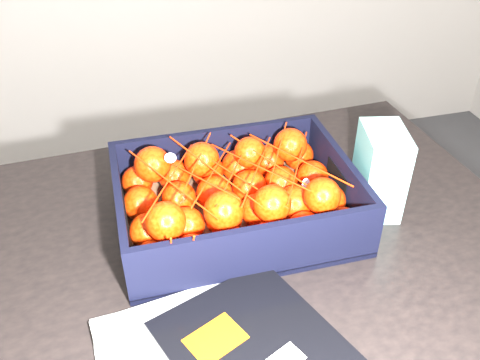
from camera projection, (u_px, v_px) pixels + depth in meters
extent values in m
cube|color=black|center=(191.00, 274.00, 0.85)|extent=(1.24, 0.87, 0.04)
cylinder|color=black|center=(369.00, 242.00, 1.46)|extent=(0.06, 0.06, 0.71)
cube|color=black|center=(265.00, 358.00, 0.68)|extent=(0.29, 0.34, 0.01)
cube|color=#D65D0B|center=(216.00, 339.00, 0.70)|extent=(0.09, 0.08, 0.00)
cube|color=brown|center=(236.00, 218.00, 0.93)|extent=(0.40, 0.30, 0.01)
cube|color=black|center=(217.00, 153.00, 1.01)|extent=(0.40, 0.01, 0.11)
cube|color=black|center=(259.00, 253.00, 0.79)|extent=(0.40, 0.01, 0.11)
cube|color=black|center=(122.00, 216.00, 0.86)|extent=(0.01, 0.28, 0.11)
cube|color=black|center=(340.00, 180.00, 0.94)|extent=(0.01, 0.28, 0.11)
sphere|color=#FF2905|center=(154.00, 260.00, 0.79)|extent=(0.06, 0.06, 0.06)
sphere|color=#FF2905|center=(148.00, 231.00, 0.84)|extent=(0.06, 0.06, 0.06)
sphere|color=#FF2905|center=(140.00, 203.00, 0.90)|extent=(0.06, 0.06, 0.06)
sphere|color=#FF2905|center=(137.00, 181.00, 0.95)|extent=(0.06, 0.06, 0.06)
sphere|color=#FF2905|center=(192.00, 253.00, 0.80)|extent=(0.06, 0.06, 0.06)
sphere|color=#FF2905|center=(187.00, 225.00, 0.85)|extent=(0.06, 0.06, 0.06)
sphere|color=#FF2905|center=(179.00, 198.00, 0.91)|extent=(0.06, 0.06, 0.06)
sphere|color=#FF2905|center=(174.00, 175.00, 0.97)|extent=(0.06, 0.06, 0.06)
sphere|color=#FF2905|center=(233.00, 247.00, 0.81)|extent=(0.06, 0.06, 0.06)
sphere|color=#FF2905|center=(223.00, 217.00, 0.87)|extent=(0.06, 0.06, 0.06)
sphere|color=#FF2905|center=(214.00, 193.00, 0.92)|extent=(0.06, 0.06, 0.06)
sphere|color=#FF2905|center=(207.00, 171.00, 0.98)|extent=(0.06, 0.06, 0.06)
sphere|color=#FF2905|center=(271.00, 238.00, 0.83)|extent=(0.06, 0.06, 0.06)
sphere|color=#FF2905|center=(257.00, 210.00, 0.89)|extent=(0.06, 0.06, 0.06)
sphere|color=#FF2905|center=(249.00, 187.00, 0.94)|extent=(0.06, 0.06, 0.06)
sphere|color=#FF2905|center=(238.00, 166.00, 0.99)|extent=(0.06, 0.06, 0.06)
sphere|color=#FF2905|center=(306.00, 231.00, 0.84)|extent=(0.06, 0.06, 0.06)
sphere|color=#FF2905|center=(294.00, 204.00, 0.90)|extent=(0.06, 0.06, 0.06)
sphere|color=#FF2905|center=(281.00, 183.00, 0.95)|extent=(0.06, 0.06, 0.06)
sphere|color=#FF2905|center=(268.00, 161.00, 1.01)|extent=(0.06, 0.06, 0.06)
sphere|color=#FF2905|center=(343.00, 225.00, 0.85)|extent=(0.06, 0.06, 0.06)
sphere|color=#FF2905|center=(330.00, 201.00, 0.91)|extent=(0.06, 0.06, 0.06)
sphere|color=#FF2905|center=(313.00, 176.00, 0.97)|extent=(0.06, 0.06, 0.06)
sphere|color=#FF2905|center=(299.00, 155.00, 1.02)|extent=(0.06, 0.06, 0.06)
sphere|color=#FF2905|center=(166.00, 221.00, 0.79)|extent=(0.06, 0.06, 0.06)
sphere|color=#FF2905|center=(152.00, 164.00, 0.91)|extent=(0.06, 0.06, 0.06)
sphere|color=#FF2905|center=(224.00, 211.00, 0.81)|extent=(0.06, 0.06, 0.06)
sphere|color=#FF2905|center=(202.00, 160.00, 0.92)|extent=(0.06, 0.06, 0.06)
sphere|color=#FF2905|center=(272.00, 204.00, 0.82)|extent=(0.06, 0.06, 0.06)
sphere|color=#FF2905|center=(250.00, 152.00, 0.94)|extent=(0.06, 0.06, 0.06)
sphere|color=#FF2905|center=(322.00, 196.00, 0.84)|extent=(0.06, 0.06, 0.06)
sphere|color=#FF2905|center=(290.00, 145.00, 0.96)|extent=(0.06, 0.06, 0.06)
cylinder|color=red|center=(170.00, 183.00, 0.83)|extent=(0.11, 0.21, 0.01)
cylinder|color=red|center=(191.00, 174.00, 0.85)|extent=(0.11, 0.21, 0.03)
cylinder|color=red|center=(213.00, 169.00, 0.86)|extent=(0.11, 0.21, 0.02)
cylinder|color=red|center=(237.00, 176.00, 0.86)|extent=(0.11, 0.21, 0.00)
cylinder|color=red|center=(257.00, 166.00, 0.87)|extent=(0.11, 0.21, 0.03)
cylinder|color=red|center=(277.00, 166.00, 0.88)|extent=(0.11, 0.21, 0.02)
cylinder|color=red|center=(298.00, 158.00, 0.89)|extent=(0.11, 0.21, 0.01)
cylinder|color=red|center=(170.00, 179.00, 0.84)|extent=(0.11, 0.21, 0.02)
cylinder|color=red|center=(191.00, 175.00, 0.85)|extent=(0.11, 0.21, 0.02)
cylinder|color=red|center=(213.00, 172.00, 0.86)|extent=(0.11, 0.21, 0.03)
cylinder|color=red|center=(234.00, 170.00, 0.87)|extent=(0.11, 0.21, 0.03)
cylinder|color=red|center=(257.00, 169.00, 0.87)|extent=(0.11, 0.21, 0.02)
cylinder|color=red|center=(275.00, 163.00, 0.89)|extent=(0.11, 0.21, 0.03)
cylinder|color=red|center=(298.00, 165.00, 0.89)|extent=(0.11, 0.21, 0.01)
cylinder|color=red|center=(171.00, 253.00, 0.75)|extent=(0.00, 0.03, 0.09)
cylinder|color=red|center=(192.00, 249.00, 0.76)|extent=(0.01, 0.04, 0.08)
cube|color=white|center=(380.00, 171.00, 0.92)|extent=(0.09, 0.12, 0.16)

